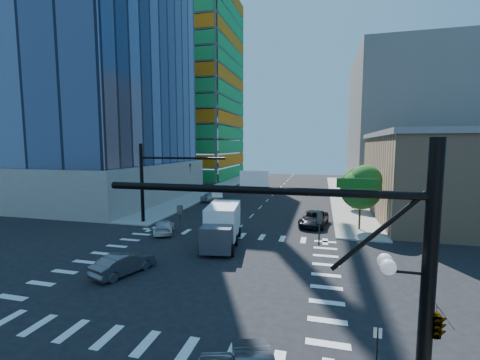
% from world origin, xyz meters
% --- Properties ---
extents(ground, '(160.00, 160.00, 0.00)m').
position_xyz_m(ground, '(0.00, 0.00, 0.00)').
color(ground, black).
rests_on(ground, ground).
extents(road_markings, '(20.00, 20.00, 0.01)m').
position_xyz_m(road_markings, '(0.00, 0.00, 0.01)').
color(road_markings, silver).
rests_on(road_markings, ground).
extents(sidewalk_ne, '(5.00, 60.00, 0.15)m').
position_xyz_m(sidewalk_ne, '(12.50, 40.00, 0.07)').
color(sidewalk_ne, gray).
rests_on(sidewalk_ne, ground).
extents(sidewalk_nw, '(5.00, 60.00, 0.15)m').
position_xyz_m(sidewalk_nw, '(-12.50, 40.00, 0.07)').
color(sidewalk_nw, gray).
rests_on(sidewalk_nw, ground).
extents(construction_building, '(25.16, 34.50, 70.60)m').
position_xyz_m(construction_building, '(-27.41, 61.93, 24.61)').
color(construction_building, slate).
rests_on(construction_building, ground).
extents(commercial_building, '(20.50, 22.50, 10.60)m').
position_xyz_m(commercial_building, '(25.00, 22.00, 5.31)').
color(commercial_building, tan).
rests_on(commercial_building, ground).
extents(bg_building_ne, '(24.00, 30.00, 28.00)m').
position_xyz_m(bg_building_ne, '(27.00, 55.00, 14.00)').
color(bg_building_ne, slate).
rests_on(bg_building_ne, ground).
extents(signal_mast_se, '(10.51, 2.48, 9.00)m').
position_xyz_m(signal_mast_se, '(10.60, -11.50, 5.01)').
color(signal_mast_se, black).
rests_on(signal_mast_se, sidewalk_se).
extents(signal_mast_nw, '(10.20, 0.40, 9.00)m').
position_xyz_m(signal_mast_nw, '(-10.00, 11.50, 5.49)').
color(signal_mast_nw, black).
rests_on(signal_mast_nw, sidewalk_nw).
extents(tree_south, '(4.16, 4.16, 6.82)m').
position_xyz_m(tree_south, '(12.63, 13.90, 4.69)').
color(tree_south, '#382316').
rests_on(tree_south, sidewalk_ne).
extents(tree_north, '(3.54, 3.52, 5.78)m').
position_xyz_m(tree_north, '(12.93, 25.90, 3.99)').
color(tree_north, '#382316').
rests_on(tree_north, sidewalk_ne).
extents(no_parking_sign, '(0.30, 0.06, 2.20)m').
position_xyz_m(no_parking_sign, '(10.70, -9.00, 1.38)').
color(no_parking_sign, black).
rests_on(no_parking_sign, ground).
extents(car_nb_far, '(3.43, 6.10, 1.61)m').
position_xyz_m(car_nb_far, '(7.79, 14.95, 0.80)').
color(car_nb_far, black).
rests_on(car_nb_far, ground).
extents(car_sb_near, '(3.43, 4.86, 1.31)m').
position_xyz_m(car_sb_near, '(-7.00, 8.02, 0.65)').
color(car_sb_near, white).
rests_on(car_sb_near, ground).
extents(car_sb_mid, '(3.08, 4.74, 1.50)m').
position_xyz_m(car_sb_mid, '(-8.50, 27.19, 0.75)').
color(car_sb_mid, '#B5B9BD').
rests_on(car_sb_mid, ground).
extents(car_sb_cross, '(2.97, 4.80, 1.49)m').
position_xyz_m(car_sb_cross, '(-4.68, -2.24, 0.75)').
color(car_sb_cross, '#4B4A4F').
rests_on(car_sb_cross, ground).
extents(box_truck_near, '(3.87, 7.09, 3.53)m').
position_xyz_m(box_truck_near, '(0.01, 5.41, 1.56)').
color(box_truck_near, black).
rests_on(box_truck_near, ground).
extents(box_truck_far, '(4.92, 7.31, 3.54)m').
position_xyz_m(box_truck_far, '(-5.95, 42.80, 1.57)').
color(box_truck_far, black).
rests_on(box_truck_far, ground).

